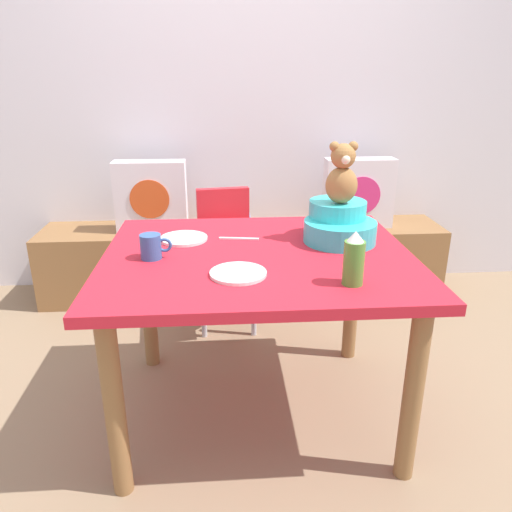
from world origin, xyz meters
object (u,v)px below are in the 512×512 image
at_px(infant_seat_teal, 339,224).
at_px(teddy_bear, 342,175).
at_px(pillow_floral_right, 358,193).
at_px(dining_table, 258,277).
at_px(book_stack, 235,221).
at_px(ketchup_bottle, 354,260).
at_px(pillow_floral_left, 151,197).
at_px(highchair, 227,240).
at_px(dinner_plate_near, 184,238).
at_px(dinner_plate_far, 238,273).
at_px(coffee_mug, 152,247).

xyz_separation_m(infant_seat_teal, teddy_bear, (0.00, -0.00, 0.21)).
bearing_deg(pillow_floral_right, dining_table, -121.05).
distance_m(book_stack, ketchup_bottle, 1.64).
bearing_deg(infant_seat_teal, ketchup_bottle, -97.26).
bearing_deg(pillow_floral_right, book_stack, 178.49).
height_order(pillow_floral_left, pillow_floral_right, same).
distance_m(pillow_floral_right, teddy_bear, 1.21).
bearing_deg(highchair, ketchup_bottle, -70.37).
height_order(teddy_bear, dinner_plate_near, teddy_bear).
distance_m(pillow_floral_left, pillow_floral_right, 1.32).
distance_m(highchair, ketchup_bottle, 1.25).
height_order(pillow_floral_left, dinner_plate_far, pillow_floral_left).
distance_m(pillow_floral_left, infant_seat_teal, 1.44).
height_order(dining_table, infant_seat_teal, infant_seat_teal).
bearing_deg(book_stack, pillow_floral_right, -1.51).
relative_size(book_stack, teddy_bear, 0.80).
bearing_deg(pillow_floral_right, dinner_plate_near, -134.86).
bearing_deg(book_stack, coffee_mug, -105.24).
bearing_deg(coffee_mug, dinner_plate_far, -30.28).
xyz_separation_m(dining_table, infant_seat_teal, (0.35, 0.13, 0.17)).
bearing_deg(ketchup_bottle, dining_table, 132.22).
bearing_deg(dinner_plate_near, dining_table, -31.49).
distance_m(highchair, teddy_bear, 0.96).
relative_size(highchair, ketchup_bottle, 4.27).
distance_m(teddy_bear, ketchup_bottle, 0.50).
bearing_deg(highchair, dining_table, -82.06).
height_order(coffee_mug, dinner_plate_near, coffee_mug).
height_order(infant_seat_teal, ketchup_bottle, ketchup_bottle).
bearing_deg(dinner_plate_far, infant_seat_teal, 38.78).
relative_size(ketchup_bottle, dinner_plate_far, 0.92).
relative_size(pillow_floral_left, infant_seat_teal, 1.33).
bearing_deg(pillow_floral_left, ketchup_bottle, -60.79).
distance_m(highchair, infant_seat_teal, 0.87).
height_order(pillow_floral_left, highchair, pillow_floral_left).
bearing_deg(infant_seat_teal, highchair, 124.18).
bearing_deg(highchair, book_stack, 82.38).
bearing_deg(teddy_bear, pillow_floral_left, 130.12).
xyz_separation_m(infant_seat_teal, dinner_plate_far, (-0.44, -0.35, -0.07)).
distance_m(pillow_floral_left, ketchup_bottle, 1.79).
distance_m(coffee_mug, dinner_plate_far, 0.37).
height_order(pillow_floral_right, teddy_bear, teddy_bear).
bearing_deg(ketchup_bottle, book_stack, 102.44).
bearing_deg(coffee_mug, dinner_plate_near, 64.13).
bearing_deg(coffee_mug, dining_table, 4.31).
relative_size(teddy_bear, dinner_plate_far, 1.25).
height_order(highchair, ketchup_bottle, ketchup_bottle).
xyz_separation_m(book_stack, coffee_mug, (-0.35, -1.28, 0.28)).
bearing_deg(teddy_bear, pillow_floral_right, 70.40).
height_order(book_stack, dining_table, dining_table).
bearing_deg(infant_seat_teal, dinner_plate_near, 175.48).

